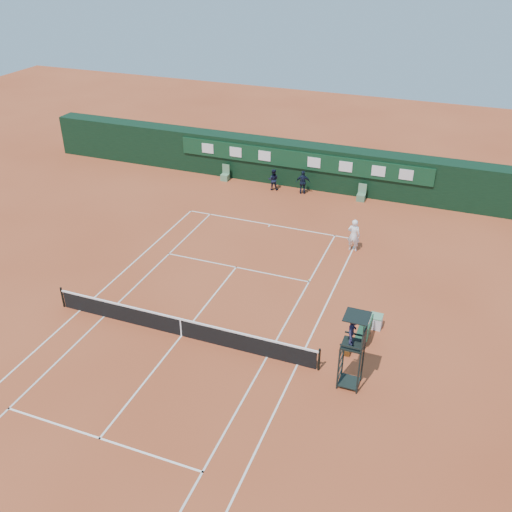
{
  "coord_description": "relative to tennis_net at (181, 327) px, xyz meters",
  "views": [
    {
      "loc": [
        10.48,
        -17.93,
        16.03
      ],
      "look_at": [
        1.31,
        6.0,
        1.2
      ],
      "focal_mm": 40.0,
      "sensor_mm": 36.0,
      "label": 1
    }
  ],
  "objects": [
    {
      "name": "tennis_bag",
      "position": [
        7.26,
        1.6,
        -0.37
      ],
      "size": [
        0.33,
        0.73,
        0.27
      ],
      "primitive_type": "cube",
      "rotation": [
        0.0,
        0.0,
        0.02
      ],
      "color": "black",
      "rests_on": "ground"
    },
    {
      "name": "court_lines",
      "position": [
        0.0,
        0.0,
        -0.5
      ],
      "size": [
        11.05,
        23.85,
        0.01
      ],
      "color": "silver",
      "rests_on": "ground"
    },
    {
      "name": "ball_kid_left",
      "position": [
        -1.66,
        17.1,
        0.25
      ],
      "size": [
        0.85,
        0.73,
        1.51
      ],
      "primitive_type": "imported",
      "rotation": [
        0.0,
        0.0,
        3.38
      ],
      "color": "black",
      "rests_on": "ground"
    },
    {
      "name": "linesman_chair_left",
      "position": [
        -5.5,
        17.48,
        -0.19
      ],
      "size": [
        0.55,
        0.5,
        1.15
      ],
      "color": "#5E8F65",
      "rests_on": "ground"
    },
    {
      "name": "cooler",
      "position": [
        8.06,
        3.78,
        -0.18
      ],
      "size": [
        0.57,
        0.57,
        0.65
      ],
      "color": "white",
      "rests_on": "ground"
    },
    {
      "name": "tennis_net",
      "position": [
        0.0,
        0.0,
        0.0
      ],
      "size": [
        12.9,
        0.1,
        1.1
      ],
      "color": "black",
      "rests_on": "ground"
    },
    {
      "name": "player",
      "position": [
        5.48,
        10.52,
        0.47
      ],
      "size": [
        0.72,
        0.48,
        1.95
      ],
      "primitive_type": "imported",
      "rotation": [
        0.0,
        0.0,
        3.12
      ],
      "color": "white",
      "rests_on": "ground"
    },
    {
      "name": "umpire_chair",
      "position": [
        7.77,
        -0.42,
        1.95
      ],
      "size": [
        0.96,
        0.95,
        3.42
      ],
      "color": "black",
      "rests_on": "ground"
    },
    {
      "name": "linesman_chair_right",
      "position": [
        4.5,
        17.48,
        -0.19
      ],
      "size": [
        0.55,
        0.5,
        1.15
      ],
      "color": "#527E58",
      "rests_on": "ground"
    },
    {
      "name": "back_wall",
      "position": [
        0.0,
        18.74,
        1.0
      ],
      "size": [
        40.0,
        1.65,
        3.0
      ],
      "color": "black",
      "rests_on": "ground"
    },
    {
      "name": "player_bench",
      "position": [
        7.82,
        2.62,
        0.09
      ],
      "size": [
        0.56,
        1.2,
        1.1
      ],
      "color": "#193E28",
      "rests_on": "ground"
    },
    {
      "name": "ball_kid_right",
      "position": [
        0.48,
        17.18,
        0.33
      ],
      "size": [
        1.05,
        0.66,
        1.67
      ],
      "primitive_type": "imported",
      "rotation": [
        0.0,
        0.0,
        3.42
      ],
      "color": "black",
      "rests_on": "ground"
    },
    {
      "name": "ground",
      "position": [
        0.0,
        0.0,
        -0.51
      ],
      "size": [
        90.0,
        90.0,
        0.0
      ],
      "primitive_type": "plane",
      "color": "#B74F2B",
      "rests_on": "ground"
    },
    {
      "name": "tennis_ball",
      "position": [
        4.06,
        6.53,
        -0.48
      ],
      "size": [
        0.06,
        0.06,
        0.06
      ],
      "primitive_type": "sphere",
      "color": "#C6E635",
      "rests_on": "ground"
    }
  ]
}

